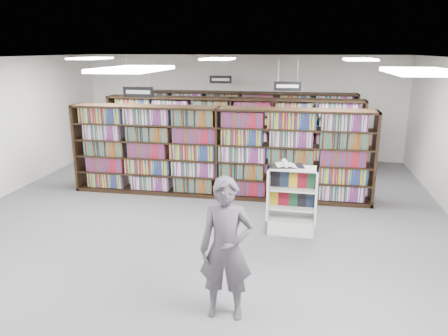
% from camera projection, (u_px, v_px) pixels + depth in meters
% --- Properties ---
extents(floor, '(12.00, 12.00, 0.00)m').
position_uv_depth(floor, '(199.00, 228.00, 8.50)').
color(floor, '#4F4F54').
rests_on(floor, ground).
extents(ceiling, '(10.00, 12.00, 0.10)m').
position_uv_depth(ceiling, '(197.00, 59.00, 7.66)').
color(ceiling, white).
rests_on(ceiling, wall_back).
extents(wall_back, '(10.00, 0.10, 3.20)m').
position_uv_depth(wall_back, '(242.00, 107.00, 13.78)').
color(wall_back, white).
rests_on(wall_back, ground).
extents(bookshelf_row_near, '(7.00, 0.60, 2.10)m').
position_uv_depth(bookshelf_row_near, '(218.00, 152.00, 10.12)').
color(bookshelf_row_near, black).
rests_on(bookshelf_row_near, floor).
extents(bookshelf_row_mid, '(7.00, 0.60, 2.10)m').
position_uv_depth(bookshelf_row_mid, '(232.00, 136.00, 12.02)').
color(bookshelf_row_mid, black).
rests_on(bookshelf_row_mid, floor).
extents(bookshelf_row_far, '(7.00, 0.60, 2.10)m').
position_uv_depth(bookshelf_row_far, '(240.00, 126.00, 13.64)').
color(bookshelf_row_far, black).
rests_on(bookshelf_row_far, floor).
extents(aisle_sign_left, '(0.65, 0.02, 0.80)m').
position_uv_depth(aisle_sign_left, '(138.00, 91.00, 9.03)').
color(aisle_sign_left, '#B2B2B7').
rests_on(aisle_sign_left, ceiling).
extents(aisle_sign_right, '(0.65, 0.02, 0.80)m').
position_uv_depth(aisle_sign_right, '(288.00, 85.00, 10.43)').
color(aisle_sign_right, '#B2B2B7').
rests_on(aisle_sign_right, ceiling).
extents(aisle_sign_center, '(0.65, 0.02, 0.80)m').
position_uv_depth(aisle_sign_center, '(221.00, 79.00, 12.66)').
color(aisle_sign_center, '#B2B2B7').
rests_on(aisle_sign_center, ceiling).
extents(troffer_front_center, '(0.60, 1.20, 0.04)m').
position_uv_depth(troffer_front_center, '(133.00, 69.00, 4.82)').
color(troffer_front_center, white).
rests_on(troffer_front_center, ceiling).
extents(troffer_front_right, '(0.60, 1.20, 0.04)m').
position_uv_depth(troffer_front_right, '(421.00, 72.00, 4.31)').
color(troffer_front_right, white).
rests_on(troffer_front_right, ceiling).
extents(troffer_back_left, '(0.60, 1.20, 0.04)m').
position_uv_depth(troffer_back_left, '(91.00, 58.00, 10.07)').
color(troffer_back_left, white).
rests_on(troffer_back_left, ceiling).
extents(troffer_back_center, '(0.60, 1.20, 0.04)m').
position_uv_depth(troffer_back_center, '(218.00, 59.00, 9.57)').
color(troffer_back_center, white).
rests_on(troffer_back_center, ceiling).
extents(troffer_back_right, '(0.60, 1.20, 0.04)m').
position_uv_depth(troffer_back_right, '(360.00, 59.00, 9.06)').
color(troffer_back_right, white).
rests_on(troffer_back_right, ceiling).
extents(endcap_display, '(0.93, 0.49, 1.28)m').
position_uv_depth(endcap_display, '(292.00, 209.00, 8.23)').
color(endcap_display, silver).
rests_on(endcap_display, floor).
extents(open_book, '(0.68, 0.47, 0.13)m').
position_uv_depth(open_book, '(286.00, 165.00, 8.05)').
color(open_book, black).
rests_on(open_book, endcap_display).
extents(shopper, '(0.71, 0.49, 1.87)m').
position_uv_depth(shopper, '(226.00, 249.00, 5.50)').
color(shopper, '#49434D').
rests_on(shopper, floor).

